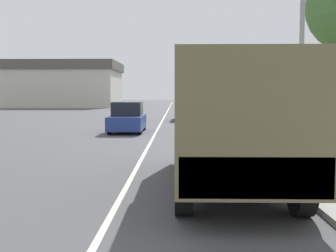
% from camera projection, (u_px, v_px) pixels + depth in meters
% --- Properties ---
extents(ground_plane, '(180.00, 180.00, 0.00)m').
position_uv_depth(ground_plane, '(165.00, 115.00, 40.83)').
color(ground_plane, '#4C4C4F').
extents(lane_centre_stripe, '(0.12, 120.00, 0.00)m').
position_uv_depth(lane_centre_stripe, '(165.00, 115.00, 40.83)').
color(lane_centre_stripe, silver).
rests_on(lane_centre_stripe, ground).
extents(sidewalk_right, '(1.80, 120.00, 0.12)m').
position_uv_depth(sidewalk_right, '(212.00, 114.00, 40.73)').
color(sidewalk_right, '#9E9B93').
rests_on(sidewalk_right, ground).
extents(grass_strip_right, '(7.00, 120.00, 0.02)m').
position_uv_depth(grass_strip_right, '(257.00, 115.00, 40.64)').
color(grass_strip_right, '#4C7538').
rests_on(grass_strip_right, ground).
extents(military_truck, '(2.31, 7.06, 2.77)m').
position_uv_depth(military_truck, '(228.00, 117.00, 9.30)').
color(military_truck, '#606647').
rests_on(military_truck, ground).
extents(car_nearest_ahead, '(1.76, 3.97, 1.62)m').
position_uv_depth(car_nearest_ahead, '(127.00, 119.00, 22.72)').
color(car_nearest_ahead, navy).
rests_on(car_nearest_ahead, ground).
extents(car_second_ahead, '(1.83, 4.71, 1.59)m').
position_uv_depth(car_second_ahead, '(187.00, 111.00, 32.58)').
color(car_second_ahead, '#336B3D').
rests_on(car_second_ahead, ground).
extents(lamp_post, '(1.69, 0.24, 7.06)m').
position_uv_depth(lamp_post, '(295.00, 16.00, 12.14)').
color(lamp_post, gray).
rests_on(lamp_post, sidewalk_right).
extents(building_distant, '(16.81, 13.09, 6.89)m').
position_uv_depth(building_distant, '(65.00, 84.00, 65.59)').
color(building_distant, beige).
rests_on(building_distant, ground).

